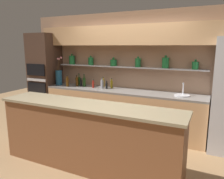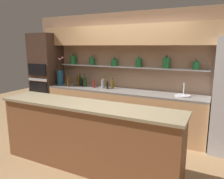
{
  "view_description": "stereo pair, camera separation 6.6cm",
  "coord_description": "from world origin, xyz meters",
  "px_view_note": "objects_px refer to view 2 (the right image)",
  "views": [
    {
      "loc": [
        1.68,
        -3.04,
        1.86
      ],
      "look_at": [
        0.02,
        0.43,
        1.1
      ],
      "focal_mm": 35.0,
      "sensor_mm": 36.0,
      "label": 1
    },
    {
      "loc": [
        1.74,
        -3.02,
        1.86
      ],
      "look_at": [
        0.02,
        0.43,
        1.1
      ],
      "focal_mm": 35.0,
      "sensor_mm": 36.0,
      "label": 2
    }
  ],
  "objects_px": {
    "sink_fixture": "(183,95)",
    "bottle_sauce_4": "(94,84)",
    "flower_vase": "(60,77)",
    "bottle_oil_8": "(112,84)",
    "bottle_sauce_6": "(82,83)",
    "bottle_spirit_0": "(103,84)",
    "bottle_spirit_2": "(68,82)",
    "oven_tower": "(47,77)",
    "bottle_sauce_7": "(107,85)",
    "bottle_oil_5": "(104,83)",
    "bottle_wine_3": "(80,81)",
    "bottle_spirit_1": "(78,81)",
    "bottle_wine_9": "(85,82)"
  },
  "relations": [
    {
      "from": "bottle_wine_3",
      "to": "bottle_sauce_4",
      "type": "relative_size",
      "value": 1.54
    },
    {
      "from": "bottle_sauce_4",
      "to": "bottle_sauce_7",
      "type": "height_order",
      "value": "bottle_sauce_4"
    },
    {
      "from": "bottle_wine_3",
      "to": "bottle_oil_5",
      "type": "xyz_separation_m",
      "value": [
        0.64,
        0.04,
        -0.01
      ]
    },
    {
      "from": "bottle_spirit_0",
      "to": "bottle_sauce_7",
      "type": "bearing_deg",
      "value": -4.75
    },
    {
      "from": "bottle_spirit_0",
      "to": "bottle_oil_5",
      "type": "distance_m",
      "value": 0.13
    },
    {
      "from": "oven_tower",
      "to": "bottle_sauce_7",
      "type": "relative_size",
      "value": 11.87
    },
    {
      "from": "bottle_wine_9",
      "to": "bottle_spirit_0",
      "type": "bearing_deg",
      "value": -0.86
    },
    {
      "from": "bottle_oil_5",
      "to": "bottle_spirit_2",
      "type": "bearing_deg",
      "value": -159.93
    },
    {
      "from": "flower_vase",
      "to": "bottle_spirit_1",
      "type": "xyz_separation_m",
      "value": [
        0.49,
        0.06,
        -0.09
      ]
    },
    {
      "from": "bottle_sauce_4",
      "to": "oven_tower",
      "type": "bearing_deg",
      "value": 179.77
    },
    {
      "from": "bottle_spirit_2",
      "to": "bottle_oil_5",
      "type": "bearing_deg",
      "value": 20.07
    },
    {
      "from": "flower_vase",
      "to": "bottle_oil_8",
      "type": "height_order",
      "value": "flower_vase"
    },
    {
      "from": "sink_fixture",
      "to": "bottle_oil_5",
      "type": "distance_m",
      "value": 1.8
    },
    {
      "from": "bottle_spirit_0",
      "to": "bottle_wine_3",
      "type": "bearing_deg",
      "value": 172.95
    },
    {
      "from": "bottle_oil_5",
      "to": "bottle_sauce_4",
      "type": "bearing_deg",
      "value": -137.96
    },
    {
      "from": "bottle_spirit_0",
      "to": "bottle_sauce_4",
      "type": "distance_m",
      "value": 0.22
    },
    {
      "from": "bottle_spirit_0",
      "to": "bottle_sauce_6",
      "type": "relative_size",
      "value": 1.25
    },
    {
      "from": "bottle_sauce_4",
      "to": "bottle_oil_8",
      "type": "bearing_deg",
      "value": 18.77
    },
    {
      "from": "bottle_spirit_1",
      "to": "bottle_sauce_7",
      "type": "height_order",
      "value": "bottle_spirit_1"
    },
    {
      "from": "oven_tower",
      "to": "bottle_sauce_6",
      "type": "height_order",
      "value": "oven_tower"
    },
    {
      "from": "bottle_oil_8",
      "to": "bottle_sauce_7",
      "type": "bearing_deg",
      "value": -121.6
    },
    {
      "from": "sink_fixture",
      "to": "bottle_spirit_0",
      "type": "bearing_deg",
      "value": 179.51
    },
    {
      "from": "bottle_oil_5",
      "to": "sink_fixture",
      "type": "bearing_deg",
      "value": -4.53
    },
    {
      "from": "bottle_sauce_7",
      "to": "bottle_wine_3",
      "type": "bearing_deg",
      "value": 173.29
    },
    {
      "from": "bottle_spirit_2",
      "to": "bottle_oil_5",
      "type": "height_order",
      "value": "bottle_spirit_2"
    },
    {
      "from": "oven_tower",
      "to": "bottle_wine_9",
      "type": "xyz_separation_m",
      "value": [
        1.16,
        0.03,
        -0.05
      ]
    },
    {
      "from": "sink_fixture",
      "to": "bottle_sauce_4",
      "type": "xyz_separation_m",
      "value": [
        -1.97,
        -0.02,
        0.06
      ]
    },
    {
      "from": "bottle_wine_3",
      "to": "oven_tower",
      "type": "bearing_deg",
      "value": -173.39
    },
    {
      "from": "bottle_spirit_2",
      "to": "bottle_wine_9",
      "type": "distance_m",
      "value": 0.4
    },
    {
      "from": "bottle_sauce_6",
      "to": "bottle_wine_9",
      "type": "bearing_deg",
      "value": -11.1
    },
    {
      "from": "oven_tower",
      "to": "sink_fixture",
      "type": "xyz_separation_m",
      "value": [
        3.4,
        0.01,
        -0.14
      ]
    },
    {
      "from": "bottle_sauce_6",
      "to": "bottle_sauce_7",
      "type": "height_order",
      "value": "bottle_sauce_6"
    },
    {
      "from": "bottle_spirit_0",
      "to": "bottle_spirit_2",
      "type": "distance_m",
      "value": 0.86
    },
    {
      "from": "bottle_sauce_6",
      "to": "bottle_oil_8",
      "type": "bearing_deg",
      "value": 5.69
    },
    {
      "from": "bottle_spirit_2",
      "to": "bottle_sauce_4",
      "type": "bearing_deg",
      "value": 12.04
    },
    {
      "from": "oven_tower",
      "to": "bottle_oil_5",
      "type": "xyz_separation_m",
      "value": [
        1.61,
        0.15,
        -0.07
      ]
    },
    {
      "from": "oven_tower",
      "to": "bottle_wine_9",
      "type": "distance_m",
      "value": 1.16
    },
    {
      "from": "bottle_oil_5",
      "to": "bottle_sauce_7",
      "type": "distance_m",
      "value": 0.21
    },
    {
      "from": "sink_fixture",
      "to": "bottle_spirit_0",
      "type": "distance_m",
      "value": 1.76
    },
    {
      "from": "bottle_spirit_2",
      "to": "bottle_wine_9",
      "type": "height_order",
      "value": "bottle_wine_9"
    },
    {
      "from": "bottle_spirit_1",
      "to": "bottle_wine_3",
      "type": "height_order",
      "value": "bottle_wine_3"
    },
    {
      "from": "oven_tower",
      "to": "bottle_sauce_6",
      "type": "xyz_separation_m",
      "value": [
        1.06,
        0.05,
        -0.08
      ]
    },
    {
      "from": "oven_tower",
      "to": "bottle_sauce_7",
      "type": "xyz_separation_m",
      "value": [
        1.76,
        0.02,
        -0.09
      ]
    },
    {
      "from": "bottle_spirit_2",
      "to": "bottle_wine_9",
      "type": "relative_size",
      "value": 0.91
    },
    {
      "from": "bottle_spirit_1",
      "to": "bottle_oil_5",
      "type": "relative_size",
      "value": 1.06
    },
    {
      "from": "sink_fixture",
      "to": "bottle_oil_8",
      "type": "xyz_separation_m",
      "value": [
        -1.57,
        0.12,
        0.07
      ]
    },
    {
      "from": "oven_tower",
      "to": "bottle_sauce_4",
      "type": "xyz_separation_m",
      "value": [
        1.43,
        -0.01,
        -0.08
      ]
    },
    {
      "from": "sink_fixture",
      "to": "bottle_sauce_6",
      "type": "relative_size",
      "value": 1.5
    },
    {
      "from": "bottle_spirit_2",
      "to": "bottle_oil_8",
      "type": "relative_size",
      "value": 1.19
    },
    {
      "from": "bottle_sauce_4",
      "to": "bottle_sauce_6",
      "type": "height_order",
      "value": "bottle_sauce_6"
    }
  ]
}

